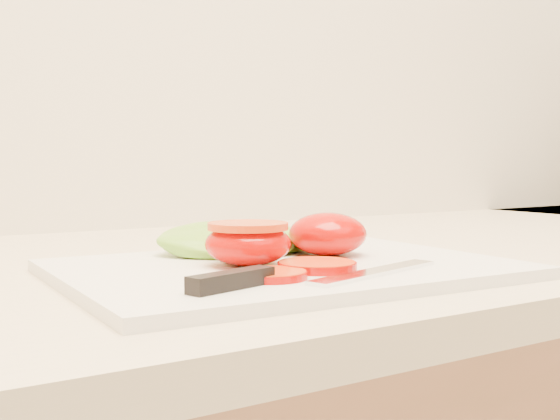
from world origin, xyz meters
TOP-DOWN VIEW (x-y plane):
  - cutting_board at (-0.62, 1.54)m, footprint 0.38×0.28m
  - tomato_half_dome at (-0.56, 1.56)m, footprint 0.07×0.07m
  - tomato_half_cut at (-0.65, 1.54)m, footprint 0.07×0.07m
  - tomato_slice_0 at (-0.62, 1.49)m, footprint 0.06×0.06m
  - tomato_slice_1 at (-0.67, 1.48)m, footprint 0.05×0.05m
  - lettuce_leaf_0 at (-0.63, 1.62)m, footprint 0.16×0.13m
  - lettuce_leaf_1 at (-0.59, 1.62)m, footprint 0.10×0.08m
  - knife at (-0.67, 1.46)m, footprint 0.23×0.06m

SIDE VIEW (x-z plane):
  - cutting_board at x=-0.62m, z-range 0.93..0.94m
  - tomato_slice_1 at x=-0.67m, z-range 0.94..0.95m
  - tomato_slice_0 at x=-0.62m, z-range 0.94..0.95m
  - knife at x=-0.67m, z-range 0.94..0.95m
  - lettuce_leaf_1 at x=-0.59m, z-range 0.94..0.96m
  - lettuce_leaf_0 at x=-0.63m, z-range 0.94..0.97m
  - tomato_half_dome at x=-0.56m, z-range 0.94..0.98m
  - tomato_half_cut at x=-0.65m, z-range 0.94..0.98m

